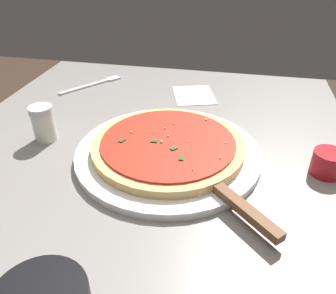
{
  "coord_description": "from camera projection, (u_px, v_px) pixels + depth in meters",
  "views": [
    {
      "loc": [
        0.51,
        0.15,
        1.09
      ],
      "look_at": [
        -0.01,
        0.04,
        0.75
      ],
      "focal_mm": 35.85,
      "sensor_mm": 36.0,
      "label": 1
    }
  ],
  "objects": [
    {
      "name": "restaurant_table",
      "position": [
        147.0,
        209.0,
        0.72
      ],
      "size": [
        0.97,
        0.83,
        0.73
      ],
      "color": "black",
      "rests_on": "ground_plane"
    },
    {
      "name": "serving_plate",
      "position": [
        168.0,
        153.0,
        0.64
      ],
      "size": [
        0.35,
        0.35,
        0.01
      ],
      "primitive_type": "cylinder",
      "color": "white",
      "rests_on": "restaurant_table"
    },
    {
      "name": "pizza",
      "position": [
        168.0,
        145.0,
        0.63
      ],
      "size": [
        0.28,
        0.28,
        0.02
      ],
      "color": "#DBB26B",
      "rests_on": "serving_plate"
    },
    {
      "name": "pizza_server",
      "position": [
        227.0,
        196.0,
        0.51
      ],
      "size": [
        0.19,
        0.19,
        0.01
      ],
      "color": "silver",
      "rests_on": "serving_plate"
    },
    {
      "name": "cup_small_sauce",
      "position": [
        328.0,
        163.0,
        0.58
      ],
      "size": [
        0.05,
        0.05,
        0.04
      ],
      "primitive_type": "cylinder",
      "color": "#B2191E",
      "rests_on": "restaurant_table"
    },
    {
      "name": "napkin_folded_right",
      "position": [
        194.0,
        95.0,
        0.87
      ],
      "size": [
        0.14,
        0.13,
        0.0
      ],
      "primitive_type": "cube",
      "rotation": [
        0.0,
        0.0,
        0.3
      ],
      "color": "white",
      "rests_on": "restaurant_table"
    },
    {
      "name": "fork",
      "position": [
        94.0,
        84.0,
        0.94
      ],
      "size": [
        0.16,
        0.13,
        0.0
      ],
      "color": "silver",
      "rests_on": "restaurant_table"
    },
    {
      "name": "parmesan_shaker",
      "position": [
        43.0,
        123.0,
        0.67
      ],
      "size": [
        0.05,
        0.05,
        0.07
      ],
      "color": "silver",
      "rests_on": "restaurant_table"
    }
  ]
}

